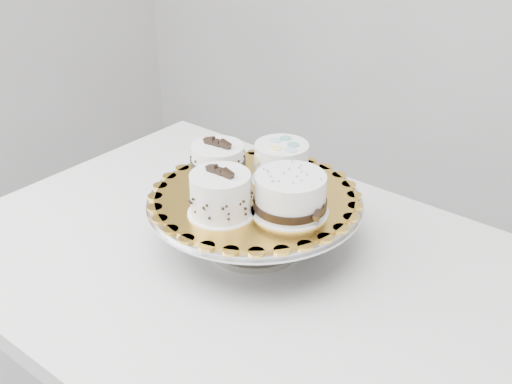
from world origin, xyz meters
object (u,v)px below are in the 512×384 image
Objects in this scene: cake_banded at (218,165)px; cake_ribbon at (291,195)px; cake_swirl at (221,195)px; cake_dots at (281,162)px; cake_stand at (255,213)px; cake_board at (255,196)px; table at (261,306)px.

cake_ribbon is (0.17, -0.01, -0.00)m from cake_banded.
cake_swirl is at bearing -52.29° from cake_banded.
cake_ribbon is at bearing -42.98° from cake_dots.
cake_banded is (-0.08, 0.00, 0.07)m from cake_stand.
cake_banded is 0.11m from cake_dots.
cake_dots reaches higher than cake_board.
cake_banded is (-0.13, 0.05, 0.22)m from table.
cake_swirl is (-0.01, -0.08, 0.04)m from cake_board.
cake_ribbon reaches higher than cake_board.
cake_stand is 2.63× the size of cake_ribbon.
table is at bearing 36.10° from cake_swirl.
cake_swirl reaches higher than table.
cake_stand is 0.11m from cake_banded.
cake_stand is at bearing -6.19° from cake_banded.
cake_ribbon is (0.09, 0.07, -0.00)m from cake_swirl.
cake_swirl is at bearing -93.55° from cake_board.
cake_ribbon reaches higher than cake_stand.
cake_swirl reaches higher than cake_ribbon.
cake_swirl is 0.11m from cake_ribbon.
cake_banded is (-0.08, 0.00, 0.03)m from cake_board.
cake_board is at bearing 158.40° from cake_ribbon.
cake_ribbon is at bearing -6.76° from cake_stand.
cake_board is 3.27× the size of cake_banded.
cake_dots is (0.09, 0.07, 0.00)m from cake_banded.
cake_banded is 0.17m from cake_ribbon.
cake_stand is 3.39× the size of cake_swirl.
cake_board is 0.08m from cake_dots.
cake_board is at bearing -97.13° from cake_stand.
cake_dots is at bearing 118.64° from cake_ribbon.
cake_stand is 0.03m from cake_board.
cake_swirl is 1.05× the size of cake_banded.
cake_banded is 0.90× the size of cake_dots.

